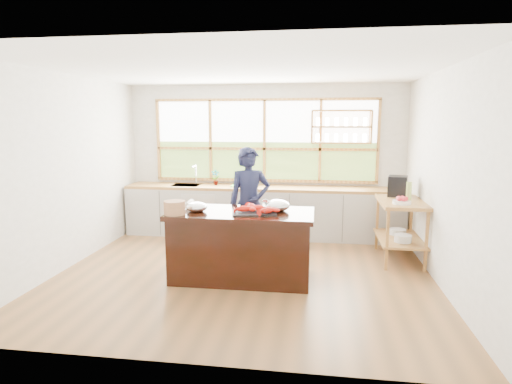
% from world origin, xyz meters
% --- Properties ---
extents(ground_plane, '(5.00, 5.00, 0.00)m').
position_xyz_m(ground_plane, '(0.00, 0.00, 0.00)').
color(ground_plane, brown).
extents(room_shell, '(5.02, 4.52, 2.71)m').
position_xyz_m(room_shell, '(0.02, 0.51, 1.75)').
color(room_shell, silver).
rests_on(room_shell, ground_plane).
extents(back_counter, '(4.90, 0.63, 0.90)m').
position_xyz_m(back_counter, '(-0.02, 1.94, 0.45)').
color(back_counter, '#ABA8A1').
rests_on(back_counter, ground_plane).
extents(right_shelf_unit, '(0.62, 1.10, 0.90)m').
position_xyz_m(right_shelf_unit, '(2.19, 0.89, 0.60)').
color(right_shelf_unit, '#A97F3A').
rests_on(right_shelf_unit, ground_plane).
extents(island, '(1.85, 0.90, 0.90)m').
position_xyz_m(island, '(0.00, -0.20, 0.45)').
color(island, black).
rests_on(island, ground_plane).
extents(cook, '(0.71, 0.58, 1.68)m').
position_xyz_m(cook, '(-0.02, 0.56, 0.84)').
color(cook, '#151833').
rests_on(cook, ground_plane).
extents(potted_plant, '(0.17, 0.13, 0.28)m').
position_xyz_m(potted_plant, '(-0.86, 2.00, 1.04)').
color(potted_plant, slate).
rests_on(potted_plant, back_counter).
extents(cutting_board, '(0.40, 0.31, 0.01)m').
position_xyz_m(cutting_board, '(-0.36, 1.94, 0.91)').
color(cutting_board, '#53AE2F').
rests_on(cutting_board, back_counter).
extents(espresso_machine, '(0.34, 0.35, 0.32)m').
position_xyz_m(espresso_machine, '(2.19, 1.26, 1.06)').
color(espresso_machine, black).
rests_on(espresso_machine, right_shelf_unit).
extents(wine_bottle, '(0.08, 0.08, 0.31)m').
position_xyz_m(wine_bottle, '(2.24, 0.68, 1.05)').
color(wine_bottle, '#9CB552').
rests_on(wine_bottle, right_shelf_unit).
extents(fruit_bowl, '(0.25, 0.25, 0.11)m').
position_xyz_m(fruit_bowl, '(2.14, 0.62, 0.94)').
color(fruit_bowl, silver).
rests_on(fruit_bowl, right_shelf_unit).
extents(slate_board, '(0.62, 0.50, 0.02)m').
position_xyz_m(slate_board, '(0.18, -0.26, 0.91)').
color(slate_board, black).
rests_on(slate_board, island).
extents(lobster_pile, '(0.52, 0.44, 0.08)m').
position_xyz_m(lobster_pile, '(0.20, -0.27, 0.96)').
color(lobster_pile, red).
rests_on(lobster_pile, slate_board).
extents(mixing_bowl_left, '(0.27, 0.27, 0.13)m').
position_xyz_m(mixing_bowl_left, '(-0.57, -0.27, 0.96)').
color(mixing_bowl_left, silver).
rests_on(mixing_bowl_left, island).
extents(mixing_bowl_right, '(0.33, 0.33, 0.16)m').
position_xyz_m(mixing_bowl_right, '(0.45, -0.08, 0.97)').
color(mixing_bowl_right, silver).
rests_on(mixing_bowl_right, island).
extents(wine_glass, '(0.08, 0.08, 0.22)m').
position_xyz_m(wine_glass, '(0.34, -0.46, 1.06)').
color(wine_glass, white).
rests_on(wine_glass, island).
extents(wicker_basket, '(0.27, 0.27, 0.17)m').
position_xyz_m(wicker_basket, '(-0.79, -0.49, 0.99)').
color(wicker_basket, '#AF7751').
rests_on(wicker_basket, island).
extents(parchment_roll, '(0.11, 0.31, 0.08)m').
position_xyz_m(parchment_roll, '(-0.75, 0.01, 0.94)').
color(parchment_roll, white).
rests_on(parchment_roll, island).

